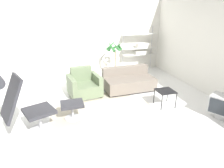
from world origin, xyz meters
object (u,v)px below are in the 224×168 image
ottoman (72,107)px  side_table (165,92)px  crt_television (223,106)px  couch_low (128,82)px  armchair_red (84,86)px  shelf_unit (141,47)px  potted_plant (115,60)px  lounge_chair (18,100)px

ottoman → side_table: 2.26m
crt_television → couch_low: bearing=4.0°
armchair_red → shelf_unit: (2.50, 1.87, 0.61)m
ottoman → potted_plant: potted_plant is taller
lounge_chair → side_table: (3.22, 0.36, -0.39)m
lounge_chair → ottoman: size_ratio=2.65×
couch_low → potted_plant: 1.41m
shelf_unit → armchair_red: bearing=-143.3°
lounge_chair → side_table: lounge_chair is taller
couch_low → side_table: size_ratio=3.46×
potted_plant → shelf_unit: (1.17, 0.44, 0.30)m
lounge_chair → crt_television: 4.19m
couch_low → side_table: (0.48, -1.26, 0.12)m
crt_television → armchair_red: bearing=23.6°
armchair_red → couch_low: bearing=175.6°
potted_plant → lounge_chair: bearing=-132.6°
couch_low → potted_plant: size_ratio=1.15×
couch_low → lounge_chair: bearing=28.2°
armchair_red → crt_television: armchair_red is taller
armchair_red → side_table: (1.81, -1.19, 0.08)m
crt_television → potted_plant: 3.79m
ottoman → crt_television: crt_television is taller
couch_low → side_table: couch_low is taller
lounge_chair → potted_plant: lounge_chair is taller
lounge_chair → couch_low: 3.22m
potted_plant → armchair_red: bearing=-132.9°
side_table → couch_low: bearing=111.0°
crt_television → potted_plant: size_ratio=0.52×
potted_plant → crt_television: bearing=-68.3°
side_table → crt_television: bearing=-44.1°
lounge_chair → side_table: size_ratio=3.03×
lounge_chair → armchair_red: 2.14m
side_table → crt_television: size_ratio=0.64×
side_table → shelf_unit: bearing=77.3°
potted_plant → shelf_unit: bearing=20.4°
ottoman → side_table: side_table is taller
side_table → armchair_red: bearing=146.8°
armchair_red → crt_television: size_ratio=1.38×
couch_low → ottoman: bearing=32.5°
shelf_unit → potted_plant: bearing=-159.6°
lounge_chair → shelf_unit: shelf_unit is taller
armchair_red → crt_television: (2.73, -2.08, 0.01)m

